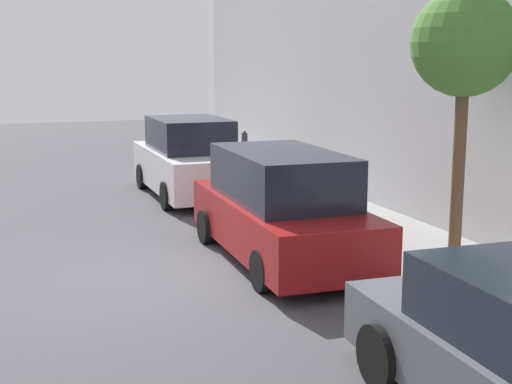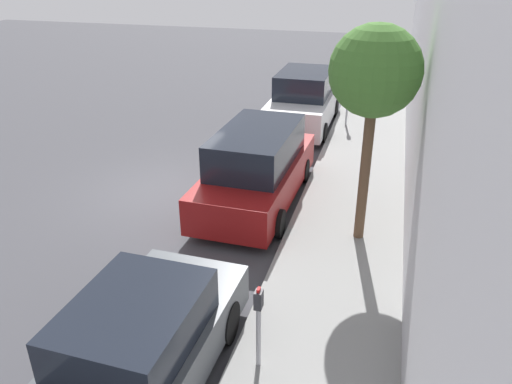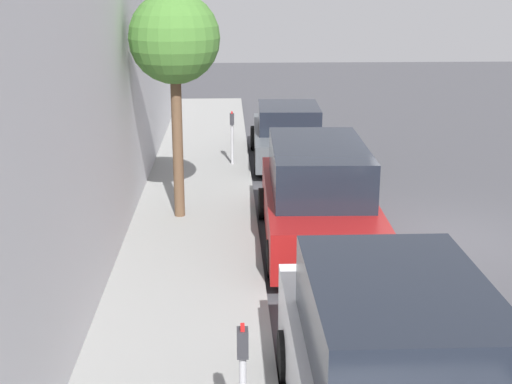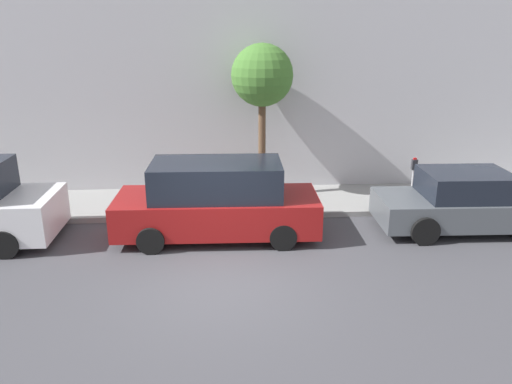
# 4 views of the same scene
# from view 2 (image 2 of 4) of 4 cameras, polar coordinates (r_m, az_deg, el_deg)

# --- Properties ---
(ground_plane) EXTENTS (60.00, 60.00, 0.00)m
(ground_plane) POSITION_cam_2_polar(r_m,az_deg,el_deg) (13.31, -10.10, 0.10)
(ground_plane) COLOR #424247
(sidewalk) EXTENTS (2.50, 32.00, 0.15)m
(sidewalk) POSITION_cam_2_polar(r_m,az_deg,el_deg) (12.15, 10.65, -2.17)
(sidewalk) COLOR gray
(sidewalk) RESTS_ON ground_plane
(parked_sedan_nearest) EXTENTS (1.93, 4.55, 1.54)m
(parked_sedan_nearest) POSITION_cam_2_polar(r_m,az_deg,el_deg) (7.34, -13.59, -17.56)
(parked_sedan_nearest) COLOR #4C5156
(parked_sedan_nearest) RESTS_ON ground_plane
(parked_minivan_second) EXTENTS (2.02, 4.95, 1.90)m
(parked_minivan_second) POSITION_cam_2_polar(r_m,az_deg,el_deg) (12.18, 0.12, 2.81)
(parked_minivan_second) COLOR maroon
(parked_minivan_second) RESTS_ON ground_plane
(parked_suv_third) EXTENTS (2.08, 4.80, 1.98)m
(parked_suv_third) POSITION_cam_2_polar(r_m,az_deg,el_deg) (17.95, 5.51, 10.32)
(parked_suv_third) COLOR silver
(parked_suv_third) RESTS_ON ground_plane
(parking_meter_near) EXTENTS (0.11, 0.15, 1.38)m
(parking_meter_near) POSITION_cam_2_polar(r_m,az_deg,el_deg) (7.26, 0.29, -14.31)
(parking_meter_near) COLOR #ADADB2
(parking_meter_near) RESTS_ON sidewalk
(parking_meter_far) EXTENTS (0.11, 0.15, 1.45)m
(parking_meter_far) POSITION_cam_2_polar(r_m,az_deg,el_deg) (17.84, 10.44, 10.28)
(parking_meter_far) COLOR #ADADB2
(parking_meter_far) RESTS_ON sidewalk
(street_tree) EXTENTS (1.74, 1.74, 4.41)m
(street_tree) POSITION_cam_2_polar(r_m,az_deg,el_deg) (9.74, 13.44, 13.02)
(street_tree) COLOR brown
(street_tree) RESTS_ON sidewalk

